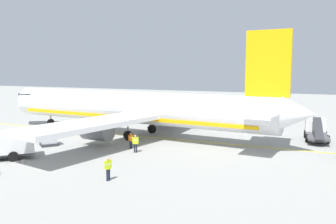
{
  "coord_description": "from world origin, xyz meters",
  "views": [
    {
      "loc": [
        -3.48,
        -5.46,
        8.14
      ],
      "look_at": [
        33.65,
        11.41,
        3.18
      ],
      "focal_mm": 38.01,
      "sensor_mm": 36.0,
      "label": 1
    }
  ],
  "objects_px": {
    "airliner_foreground": "(134,108)",
    "crew_loader_right": "(135,142)",
    "service_truck_baggage": "(254,118)",
    "crew_marshaller": "(131,139)",
    "cargo_container_mid": "(49,137)",
    "service_truck_catering": "(316,129)",
    "crew_loader_left": "(108,167)",
    "service_truck_fuel": "(2,144)"
  },
  "relations": [
    {
      "from": "airliner_foreground",
      "to": "service_truck_catering",
      "type": "distance_m",
      "value": 21.5
    },
    {
      "from": "airliner_foreground",
      "to": "crew_loader_left",
      "type": "distance_m",
      "value": 17.72
    },
    {
      "from": "service_truck_fuel",
      "to": "service_truck_catering",
      "type": "bearing_deg",
      "value": -49.55
    },
    {
      "from": "crew_loader_left",
      "to": "crew_loader_right",
      "type": "relative_size",
      "value": 1.01
    },
    {
      "from": "service_truck_fuel",
      "to": "crew_marshaller",
      "type": "relative_size",
      "value": 3.19
    },
    {
      "from": "crew_marshaller",
      "to": "crew_loader_left",
      "type": "relative_size",
      "value": 0.95
    },
    {
      "from": "service_truck_fuel",
      "to": "crew_marshaller",
      "type": "height_order",
      "value": "service_truck_fuel"
    },
    {
      "from": "airliner_foreground",
      "to": "crew_loader_left",
      "type": "bearing_deg",
      "value": -156.36
    },
    {
      "from": "service_truck_baggage",
      "to": "cargo_container_mid",
      "type": "relative_size",
      "value": 2.62
    },
    {
      "from": "airliner_foreground",
      "to": "crew_marshaller",
      "type": "height_order",
      "value": "airliner_foreground"
    },
    {
      "from": "crew_loader_left",
      "to": "cargo_container_mid",
      "type": "bearing_deg",
      "value": 59.21
    },
    {
      "from": "service_truck_baggage",
      "to": "crew_marshaller",
      "type": "bearing_deg",
      "value": 151.83
    },
    {
      "from": "crew_marshaller",
      "to": "crew_loader_left",
      "type": "xyz_separation_m",
      "value": [
        -9.74,
        -3.79,
        0.06
      ]
    },
    {
      "from": "airliner_foreground",
      "to": "crew_loader_right",
      "type": "xyz_separation_m",
      "value": [
        -7.57,
        -4.49,
        -2.35
      ]
    },
    {
      "from": "crew_loader_left",
      "to": "crew_loader_right",
      "type": "xyz_separation_m",
      "value": [
        8.52,
        2.56,
        -0.01
      ]
    },
    {
      "from": "airliner_foreground",
      "to": "service_truck_baggage",
      "type": "distance_m",
      "value": 16.58
    },
    {
      "from": "crew_loader_left",
      "to": "crew_marshaller",
      "type": "bearing_deg",
      "value": 21.28
    },
    {
      "from": "service_truck_fuel",
      "to": "crew_loader_left",
      "type": "bearing_deg",
      "value": -95.71
    },
    {
      "from": "service_truck_baggage",
      "to": "airliner_foreground",
      "type": "bearing_deg",
      "value": 130.99
    },
    {
      "from": "service_truck_catering",
      "to": "cargo_container_mid",
      "type": "relative_size",
      "value": 2.83
    },
    {
      "from": "service_truck_catering",
      "to": "crew_loader_right",
      "type": "height_order",
      "value": "service_truck_catering"
    },
    {
      "from": "crew_marshaller",
      "to": "airliner_foreground",
      "type": "bearing_deg",
      "value": 27.1
    },
    {
      "from": "service_truck_catering",
      "to": "crew_marshaller",
      "type": "relative_size",
      "value": 4.0
    },
    {
      "from": "service_truck_fuel",
      "to": "service_truck_baggage",
      "type": "height_order",
      "value": "service_truck_baggage"
    },
    {
      "from": "service_truck_fuel",
      "to": "service_truck_catering",
      "type": "distance_m",
      "value": 33.35
    },
    {
      "from": "cargo_container_mid",
      "to": "crew_loader_right",
      "type": "height_order",
      "value": "cargo_container_mid"
    },
    {
      "from": "service_truck_fuel",
      "to": "crew_marshaller",
      "type": "xyz_separation_m",
      "value": [
        8.52,
        -8.34,
        -0.43
      ]
    },
    {
      "from": "airliner_foreground",
      "to": "crew_loader_right",
      "type": "relative_size",
      "value": 23.85
    },
    {
      "from": "airliner_foreground",
      "to": "crew_loader_left",
      "type": "relative_size",
      "value": 23.55
    },
    {
      "from": "airliner_foreground",
      "to": "cargo_container_mid",
      "type": "relative_size",
      "value": 17.52
    },
    {
      "from": "service_truck_fuel",
      "to": "cargo_container_mid",
      "type": "distance_m",
      "value": 6.31
    },
    {
      "from": "service_truck_catering",
      "to": "crew_loader_left",
      "type": "xyz_separation_m",
      "value": [
        -22.85,
        13.24,
        -0.12
      ]
    },
    {
      "from": "cargo_container_mid",
      "to": "crew_marshaller",
      "type": "bearing_deg",
      "value": -75.66
    },
    {
      "from": "airliner_foreground",
      "to": "crew_loader_right",
      "type": "distance_m",
      "value": 9.1
    },
    {
      "from": "service_truck_baggage",
      "to": "crew_marshaller",
      "type": "height_order",
      "value": "service_truck_baggage"
    },
    {
      "from": "service_truck_fuel",
      "to": "service_truck_baggage",
      "type": "relative_size",
      "value": 0.86
    },
    {
      "from": "airliner_foreground",
      "to": "service_truck_baggage",
      "type": "height_order",
      "value": "airliner_foreground"
    },
    {
      "from": "cargo_container_mid",
      "to": "crew_marshaller",
      "type": "relative_size",
      "value": 1.41
    },
    {
      "from": "cargo_container_mid",
      "to": "crew_loader_right",
      "type": "relative_size",
      "value": 1.36
    },
    {
      "from": "service_truck_fuel",
      "to": "crew_loader_right",
      "type": "bearing_deg",
      "value": -52.65
    },
    {
      "from": "cargo_container_mid",
      "to": "service_truck_catering",
      "type": "bearing_deg",
      "value": -59.25
    },
    {
      "from": "airliner_foreground",
      "to": "crew_loader_right",
      "type": "bearing_deg",
      "value": -149.34
    }
  ]
}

